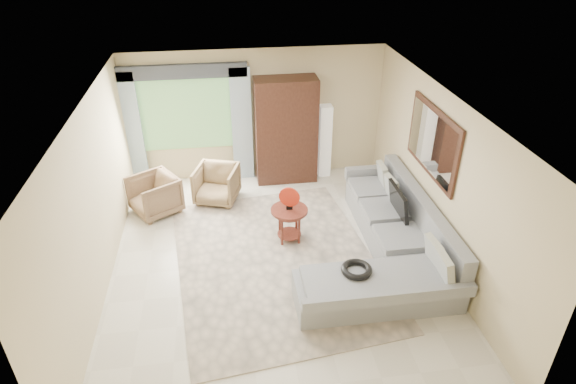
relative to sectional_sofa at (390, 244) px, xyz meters
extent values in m
plane|color=silver|center=(-1.78, 0.18, -0.28)|extent=(6.00, 6.00, 0.00)
cube|color=#C3AF9A|center=(-1.77, 0.20, -0.27)|extent=(3.44, 4.32, 0.02)
cube|color=gray|center=(0.22, 0.68, -0.08)|extent=(0.90, 2.40, 0.40)
cube|color=gray|center=(-0.48, -0.92, -0.08)|extent=(2.30, 0.80, 0.40)
cube|color=gray|center=(0.57, 0.28, 0.37)|extent=(0.20, 3.20, 0.50)
cube|color=gray|center=(0.22, 1.96, 0.23)|extent=(0.90, 0.16, 0.22)
cube|color=gray|center=(-0.48, -1.37, 0.21)|extent=(2.30, 0.10, 0.18)
cube|color=black|center=(0.27, 0.53, 0.44)|extent=(0.14, 0.74, 0.48)
torus|color=black|center=(-0.78, -0.83, 0.26)|extent=(0.43, 0.43, 0.09)
cylinder|color=#461A12|center=(-1.48, 0.73, 0.30)|extent=(0.60, 0.60, 0.04)
cylinder|color=#461A12|center=(-1.48, 0.73, -0.01)|extent=(0.40, 0.40, 0.54)
cylinder|color=#AE2311|center=(-1.48, 0.73, 0.55)|extent=(0.33, 0.15, 0.34)
imported|color=olive|center=(-3.76, 1.94, 0.07)|extent=(1.07, 1.06, 0.71)
imported|color=olive|center=(-2.65, 2.20, 0.07)|extent=(0.94, 0.96, 0.70)
imported|color=#999999|center=(-3.91, 2.70, -0.04)|extent=(0.56, 0.53, 0.49)
cube|color=black|center=(-1.23, 2.90, 0.77)|extent=(1.20, 0.55, 2.10)
cube|color=silver|center=(-0.43, 2.96, 0.47)|extent=(0.24, 0.24, 1.50)
cube|color=#669E59|center=(-3.13, 3.15, 1.12)|extent=(1.80, 0.04, 1.40)
cube|color=#9EB7CC|center=(-4.18, 3.06, 0.87)|extent=(0.40, 0.08, 2.30)
cube|color=#9EB7CC|center=(-2.08, 3.06, 0.87)|extent=(0.40, 0.08, 2.30)
cube|color=#1E232D|center=(-3.13, 3.08, 1.97)|extent=(2.40, 0.12, 0.26)
cube|color=black|center=(0.69, 0.53, 1.47)|extent=(0.04, 1.70, 1.05)
cube|color=white|center=(0.66, 0.53, 1.47)|extent=(0.02, 1.54, 0.90)
camera|label=1|loc=(-2.44, -5.77, 4.47)|focal=30.00mm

